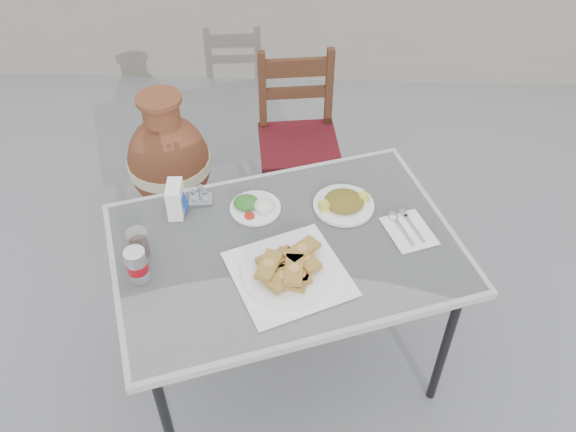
{
  "coord_description": "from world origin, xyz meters",
  "views": [
    {
      "loc": [
        -0.08,
        -1.51,
        2.33
      ],
      "look_at": [
        -0.15,
        0.05,
        0.84
      ],
      "focal_mm": 38.0,
      "sensor_mm": 36.0,
      "label": 1
    }
  ],
  "objects_px": {
    "salad_chopped_plate": "(344,203)",
    "condiment_caddy": "(200,197)",
    "pide_plate": "(289,267)",
    "napkin_holder": "(176,199)",
    "salad_rice_plate": "(255,206)",
    "cola_glass": "(139,245)",
    "cafe_table": "(286,255)",
    "soda_can": "(137,265)",
    "chair": "(298,139)",
    "terracotta_urn": "(169,163)"
  },
  "relations": [
    {
      "from": "salad_chopped_plate",
      "to": "condiment_caddy",
      "type": "bearing_deg",
      "value": 178.97
    },
    {
      "from": "pide_plate",
      "to": "chair",
      "type": "xyz_separation_m",
      "value": [
        0.0,
        1.16,
        -0.32
      ]
    },
    {
      "from": "salad_rice_plate",
      "to": "pide_plate",
      "type": "bearing_deg",
      "value": -65.99
    },
    {
      "from": "napkin_holder",
      "to": "pide_plate",
      "type": "bearing_deg",
      "value": -37.44
    },
    {
      "from": "cafe_table",
      "to": "pide_plate",
      "type": "relative_size",
      "value": 2.91
    },
    {
      "from": "pide_plate",
      "to": "napkin_holder",
      "type": "height_order",
      "value": "napkin_holder"
    },
    {
      "from": "soda_can",
      "to": "condiment_caddy",
      "type": "distance_m",
      "value": 0.43
    },
    {
      "from": "salad_chopped_plate",
      "to": "condiment_caddy",
      "type": "height_order",
      "value": "condiment_caddy"
    },
    {
      "from": "salad_chopped_plate",
      "to": "terracotta_urn",
      "type": "bearing_deg",
      "value": 139.62
    },
    {
      "from": "salad_rice_plate",
      "to": "condiment_caddy",
      "type": "height_order",
      "value": "condiment_caddy"
    },
    {
      "from": "salad_chopped_plate",
      "to": "cola_glass",
      "type": "xyz_separation_m",
      "value": [
        -0.72,
        -0.28,
        0.03
      ]
    },
    {
      "from": "condiment_caddy",
      "to": "terracotta_urn",
      "type": "relative_size",
      "value": 0.13
    },
    {
      "from": "cafe_table",
      "to": "salad_chopped_plate",
      "type": "height_order",
      "value": "salad_chopped_plate"
    },
    {
      "from": "pide_plate",
      "to": "salad_rice_plate",
      "type": "height_order",
      "value": "pide_plate"
    },
    {
      "from": "salad_chopped_plate",
      "to": "chair",
      "type": "xyz_separation_m",
      "value": [
        -0.19,
        0.81,
        -0.31
      ]
    },
    {
      "from": "salad_rice_plate",
      "to": "soda_can",
      "type": "xyz_separation_m",
      "value": [
        -0.36,
        -0.36,
        0.05
      ]
    },
    {
      "from": "cafe_table",
      "to": "cola_glass",
      "type": "xyz_separation_m",
      "value": [
        -0.51,
        -0.06,
        0.1
      ]
    },
    {
      "from": "soda_can",
      "to": "napkin_holder",
      "type": "height_order",
      "value": "same"
    },
    {
      "from": "napkin_holder",
      "to": "salad_rice_plate",
      "type": "bearing_deg",
      "value": 2.02
    },
    {
      "from": "salad_rice_plate",
      "to": "salad_chopped_plate",
      "type": "height_order",
      "value": "salad_chopped_plate"
    },
    {
      "from": "cafe_table",
      "to": "terracotta_urn",
      "type": "relative_size",
      "value": 1.91
    },
    {
      "from": "pide_plate",
      "to": "cola_glass",
      "type": "bearing_deg",
      "value": 171.98
    },
    {
      "from": "soda_can",
      "to": "pide_plate",
      "type": "bearing_deg",
      "value": 4.3
    },
    {
      "from": "chair",
      "to": "terracotta_urn",
      "type": "distance_m",
      "value": 0.68
    },
    {
      "from": "salad_rice_plate",
      "to": "condiment_caddy",
      "type": "xyz_separation_m",
      "value": [
        -0.21,
        0.04,
        0.0
      ]
    },
    {
      "from": "pide_plate",
      "to": "napkin_holder",
      "type": "distance_m",
      "value": 0.53
    },
    {
      "from": "cola_glass",
      "to": "chair",
      "type": "xyz_separation_m",
      "value": [
        0.53,
        1.09,
        -0.33
      ]
    },
    {
      "from": "pide_plate",
      "to": "terracotta_urn",
      "type": "relative_size",
      "value": 0.66
    },
    {
      "from": "salad_rice_plate",
      "to": "cola_glass",
      "type": "xyz_separation_m",
      "value": [
        -0.38,
        -0.25,
        0.03
      ]
    },
    {
      "from": "chair",
      "to": "salad_rice_plate",
      "type": "bearing_deg",
      "value": -107.21
    },
    {
      "from": "salad_chopped_plate",
      "to": "condiment_caddy",
      "type": "distance_m",
      "value": 0.55
    },
    {
      "from": "cola_glass",
      "to": "soda_can",
      "type": "bearing_deg",
      "value": -79.33
    },
    {
      "from": "salad_rice_plate",
      "to": "salad_chopped_plate",
      "type": "xyz_separation_m",
      "value": [
        0.34,
        0.03,
        0.0
      ]
    },
    {
      "from": "soda_can",
      "to": "napkin_holder",
      "type": "distance_m",
      "value": 0.34
    },
    {
      "from": "pide_plate",
      "to": "napkin_holder",
      "type": "relative_size",
      "value": 3.8
    },
    {
      "from": "cola_glass",
      "to": "napkin_holder",
      "type": "height_order",
      "value": "napkin_holder"
    },
    {
      "from": "napkin_holder",
      "to": "chair",
      "type": "bearing_deg",
      "value": 59.88
    },
    {
      "from": "cola_glass",
      "to": "pide_plate",
      "type": "bearing_deg",
      "value": -8.02
    },
    {
      "from": "cola_glass",
      "to": "terracotta_urn",
      "type": "bearing_deg",
      "value": 97.71
    },
    {
      "from": "cola_glass",
      "to": "condiment_caddy",
      "type": "relative_size",
      "value": 1.08
    },
    {
      "from": "salad_chopped_plate",
      "to": "condiment_caddy",
      "type": "relative_size",
      "value": 2.4
    },
    {
      "from": "cola_glass",
      "to": "napkin_holder",
      "type": "xyz_separation_m",
      "value": [
        0.09,
        0.22,
        0.02
      ]
    },
    {
      "from": "salad_chopped_plate",
      "to": "chair",
      "type": "distance_m",
      "value": 0.89
    },
    {
      "from": "salad_chopped_plate",
      "to": "terracotta_urn",
      "type": "xyz_separation_m",
      "value": [
        -0.86,
        0.73,
        -0.42
      ]
    },
    {
      "from": "cafe_table",
      "to": "salad_chopped_plate",
      "type": "xyz_separation_m",
      "value": [
        0.21,
        0.21,
        0.07
      ]
    },
    {
      "from": "cafe_table",
      "to": "salad_rice_plate",
      "type": "bearing_deg",
      "value": 124.57
    },
    {
      "from": "soda_can",
      "to": "terracotta_urn",
      "type": "distance_m",
      "value": 1.22
    },
    {
      "from": "cafe_table",
      "to": "terracotta_urn",
      "type": "height_order",
      "value": "terracotta_urn"
    },
    {
      "from": "cafe_table",
      "to": "salad_chopped_plate",
      "type": "distance_m",
      "value": 0.31
    },
    {
      "from": "chair",
      "to": "salad_chopped_plate",
      "type": "bearing_deg",
      "value": -83.97
    }
  ]
}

